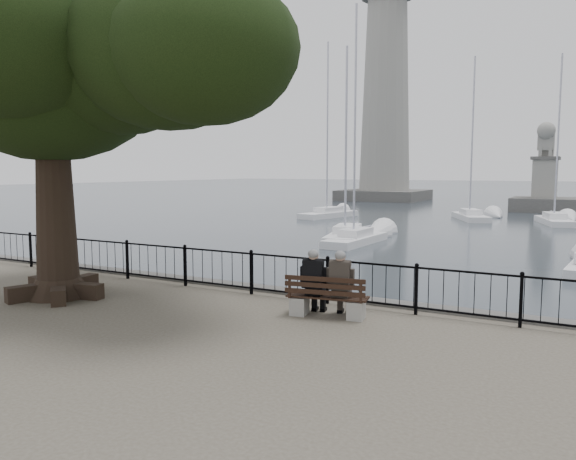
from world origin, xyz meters
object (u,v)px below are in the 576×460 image
Objects in this scene: lion_monument at (544,189)px; person_right at (341,286)px; bench at (327,302)px; person_left at (315,284)px; lighthouse at (386,98)px; tree at (77,52)px.

person_right is at bearing -90.33° from lion_monument.
person_right is (0.25, 0.14, 0.33)m from bench.
person_left reaches higher than bench.
lighthouse is (-19.47, 60.56, 11.90)m from bench.
tree is (-5.55, -1.19, 5.25)m from bench.
lighthouse is (-19.18, 60.51, 11.56)m from person_left.
lion_monument is (0.53, 48.49, 0.80)m from bench.
tree reaches higher than bench.
bench is at bearing -150.87° from person_right.
person_left is 1.00× the size of person_right.
tree is at bearing -96.97° from lion_monument.
person_left is 7.30m from tree.
bench is 1.24× the size of person_left.
lighthouse is at bearing 148.91° from lion_monument.
person_right is at bearing 12.90° from tree.
lion_monument is at bearing 89.03° from person_left.
tree is (-5.80, -1.33, 4.92)m from person_right.
lighthouse is at bearing 102.71° from tree.
bench is at bearing 12.08° from tree.
person_left is 0.16× the size of lion_monument.
tree is 50.25m from lion_monument.
person_left is at bearing -90.97° from lion_monument.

